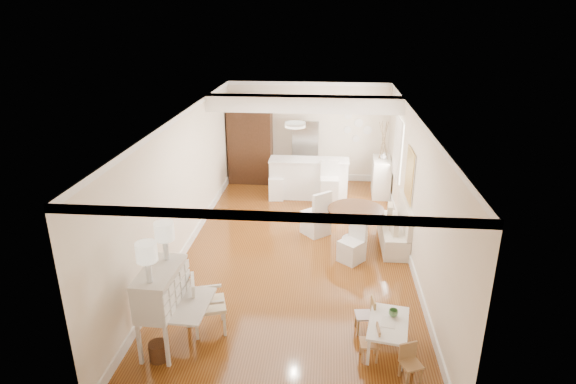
# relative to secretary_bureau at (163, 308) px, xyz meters

# --- Properties ---
(room) EXTENTS (9.00, 9.04, 2.82)m
(room) POSITION_rel_secretary_bureau_xyz_m (1.74, 3.40, 1.35)
(room) COLOR brown
(room) RESTS_ON ground
(secretary_bureau) EXTENTS (1.02, 1.04, 1.26)m
(secretary_bureau) POSITION_rel_secretary_bureau_xyz_m (0.00, 0.00, 0.00)
(secretary_bureau) COLOR silver
(secretary_bureau) RESTS_ON ground
(gustavian_armchair) EXTENTS (0.66, 0.66, 0.92)m
(gustavian_armchair) POSITION_rel_secretary_bureau_xyz_m (0.56, 0.41, -0.17)
(gustavian_armchair) COLOR silver
(gustavian_armchair) RESTS_ON ground
(wicker_basket) EXTENTS (0.31, 0.31, 0.27)m
(wicker_basket) POSITION_rel_secretary_bureau_xyz_m (-0.00, -0.33, -0.49)
(wicker_basket) COLOR #4A2B17
(wicker_basket) RESTS_ON ground
(kids_table) EXTENTS (0.70, 0.99, 0.46)m
(kids_table) POSITION_rel_secretary_bureau_xyz_m (3.23, 0.19, -0.40)
(kids_table) COLOR white
(kids_table) RESTS_ON ground
(kids_chair_a) EXTENTS (0.27, 0.27, 0.54)m
(kids_chair_a) POSITION_rel_secretary_bureau_xyz_m (2.95, -0.04, -0.36)
(kids_chair_a) COLOR #AD7E4E
(kids_chair_a) RESTS_ON ground
(kids_chair_b) EXTENTS (0.31, 0.31, 0.58)m
(kids_chair_b) POSITION_rel_secretary_bureau_xyz_m (2.92, 0.59, -0.34)
(kids_chair_b) COLOR #A07E48
(kids_chair_b) RESTS_ON ground
(kids_chair_c) EXTENTS (0.33, 0.33, 0.53)m
(kids_chair_c) POSITION_rel_secretary_bureau_xyz_m (3.47, -0.43, -0.36)
(kids_chair_c) COLOR #A17749
(kids_chair_c) RESTS_ON ground
(banquette) EXTENTS (0.52, 1.60, 0.98)m
(banquette) POSITION_rel_secretary_bureau_xyz_m (3.69, 3.58, -0.14)
(banquette) COLOR silver
(banquette) RESTS_ON ground
(dining_table) EXTENTS (1.51, 1.51, 0.79)m
(dining_table) POSITION_rel_secretary_bureau_xyz_m (2.90, 3.56, -0.23)
(dining_table) COLOR #4B2C18
(dining_table) RESTS_ON ground
(slip_chair_near) EXTENTS (0.59, 0.59, 0.86)m
(slip_chair_near) POSITION_rel_secretary_bureau_xyz_m (2.80, 2.78, -0.20)
(slip_chair_near) COLOR white
(slip_chair_near) RESTS_ON ground
(slip_chair_far) EXTENTS (0.70, 0.70, 1.02)m
(slip_chair_far) POSITION_rel_secretary_bureau_xyz_m (2.06, 3.96, -0.12)
(slip_chair_far) COLOR white
(slip_chair_far) RESTS_ON ground
(breakfast_counter) EXTENTS (2.05, 0.65, 1.03)m
(breakfast_counter) POSITION_rel_secretary_bureau_xyz_m (1.80, 6.18, -0.11)
(breakfast_counter) COLOR white
(breakfast_counter) RESTS_ON ground
(bar_stool_left) EXTENTS (0.40, 0.40, 0.93)m
(bar_stool_left) POSITION_rel_secretary_bureau_xyz_m (0.97, 5.95, -0.16)
(bar_stool_left) COLOR white
(bar_stool_left) RESTS_ON ground
(bar_stool_right) EXTENTS (0.47, 0.47, 1.12)m
(bar_stool_right) POSITION_rel_secretary_bureau_xyz_m (2.34, 5.68, -0.07)
(bar_stool_right) COLOR white
(bar_stool_right) RESTS_ON ground
(pantry_cabinet) EXTENTS (1.20, 0.60, 2.30)m
(pantry_cabinet) POSITION_rel_secretary_bureau_xyz_m (0.10, 7.26, 0.52)
(pantry_cabinet) COLOR #381E11
(pantry_cabinet) RESTS_ON ground
(fridge) EXTENTS (0.75, 0.65, 1.80)m
(fridge) POSITION_rel_secretary_bureau_xyz_m (2.00, 7.23, 0.27)
(fridge) COLOR silver
(fridge) RESTS_ON ground
(sideboard) EXTENTS (0.50, 1.04, 0.98)m
(sideboard) POSITION_rel_secretary_bureau_xyz_m (3.70, 6.54, -0.14)
(sideboard) COLOR beige
(sideboard) RESTS_ON ground
(pencil_cup) EXTENTS (0.17, 0.17, 0.11)m
(pencil_cup) POSITION_rel_secretary_bureau_xyz_m (3.31, 0.35, -0.12)
(pencil_cup) COLOR #598E53
(pencil_cup) RESTS_ON kids_table
(branch_vase) EXTENTS (0.21, 0.21, 0.17)m
(branch_vase) POSITION_rel_secretary_bureau_xyz_m (3.73, 6.55, 0.44)
(branch_vase) COLOR white
(branch_vase) RESTS_ON sideboard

